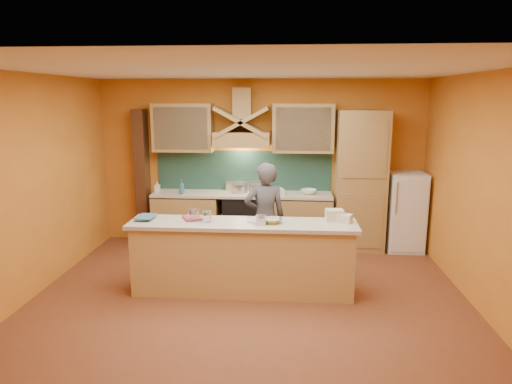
# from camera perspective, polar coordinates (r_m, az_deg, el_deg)

# --- Properties ---
(floor) EXTENTS (5.50, 5.00, 0.01)m
(floor) POSITION_cam_1_polar(r_m,az_deg,el_deg) (5.84, -0.93, -13.58)
(floor) COLOR brown
(floor) RESTS_ON ground
(ceiling) EXTENTS (5.50, 5.00, 0.01)m
(ceiling) POSITION_cam_1_polar(r_m,az_deg,el_deg) (5.28, -1.04, 15.02)
(ceiling) COLOR white
(ceiling) RESTS_ON wall_back
(wall_back) EXTENTS (5.50, 0.02, 2.80)m
(wall_back) POSITION_cam_1_polar(r_m,az_deg,el_deg) (7.85, 0.63, 3.72)
(wall_back) COLOR orange
(wall_back) RESTS_ON floor
(wall_front) EXTENTS (5.50, 0.02, 2.80)m
(wall_front) POSITION_cam_1_polar(r_m,az_deg,el_deg) (3.01, -5.27, -9.79)
(wall_front) COLOR orange
(wall_front) RESTS_ON floor
(wall_left) EXTENTS (0.02, 5.00, 2.80)m
(wall_left) POSITION_cam_1_polar(r_m,az_deg,el_deg) (6.26, -26.93, 0.36)
(wall_left) COLOR orange
(wall_left) RESTS_ON floor
(wall_right) EXTENTS (0.02, 5.00, 2.80)m
(wall_right) POSITION_cam_1_polar(r_m,az_deg,el_deg) (5.83, 27.02, -0.41)
(wall_right) COLOR orange
(wall_right) RESTS_ON floor
(base_cabinet_left) EXTENTS (1.10, 0.60, 0.86)m
(base_cabinet_left) POSITION_cam_1_polar(r_m,az_deg,el_deg) (7.93, -8.59, -3.49)
(base_cabinet_left) COLOR #AB884E
(base_cabinet_left) RESTS_ON floor
(base_cabinet_right) EXTENTS (1.10, 0.60, 0.86)m
(base_cabinet_right) POSITION_cam_1_polar(r_m,az_deg,el_deg) (7.74, 5.30, -3.78)
(base_cabinet_right) COLOR #AB884E
(base_cabinet_right) RESTS_ON floor
(counter_top) EXTENTS (3.00, 0.62, 0.04)m
(counter_top) POSITION_cam_1_polar(r_m,az_deg,el_deg) (7.66, -1.75, -0.28)
(counter_top) COLOR beige
(counter_top) RESTS_ON base_cabinet_left
(stove) EXTENTS (0.60, 0.58, 0.90)m
(stove) POSITION_cam_1_polar(r_m,az_deg,el_deg) (7.77, -1.73, -3.52)
(stove) COLOR black
(stove) RESTS_ON floor
(backsplash) EXTENTS (3.00, 0.03, 0.70)m
(backsplash) POSITION_cam_1_polar(r_m,az_deg,el_deg) (7.88, -1.56, 2.65)
(backsplash) COLOR #1B3C35
(backsplash) RESTS_ON wall_back
(range_hood) EXTENTS (0.92, 0.50, 0.24)m
(range_hood) POSITION_cam_1_polar(r_m,az_deg,el_deg) (7.58, -1.75, 6.62)
(range_hood) COLOR #AB884E
(range_hood) RESTS_ON wall_back
(hood_chimney) EXTENTS (0.30, 0.30, 0.50)m
(hood_chimney) POSITION_cam_1_polar(r_m,az_deg,el_deg) (7.65, -1.71, 11.03)
(hood_chimney) COLOR #AB884E
(hood_chimney) RESTS_ON wall_back
(upper_cabinet_left) EXTENTS (1.00, 0.35, 0.80)m
(upper_cabinet_left) POSITION_cam_1_polar(r_m,az_deg,el_deg) (7.80, -9.10, 7.96)
(upper_cabinet_left) COLOR #AB884E
(upper_cabinet_left) RESTS_ON wall_back
(upper_cabinet_right) EXTENTS (1.00, 0.35, 0.80)m
(upper_cabinet_right) POSITION_cam_1_polar(r_m,az_deg,el_deg) (7.60, 5.89, 7.95)
(upper_cabinet_right) COLOR #AB884E
(upper_cabinet_right) RESTS_ON wall_back
(pantry_column) EXTENTS (0.80, 0.60, 2.30)m
(pantry_column) POSITION_cam_1_polar(r_m,az_deg,el_deg) (7.67, 12.90, 1.34)
(pantry_column) COLOR #AB884E
(pantry_column) RESTS_ON floor
(fridge) EXTENTS (0.58, 0.60, 1.30)m
(fridge) POSITION_cam_1_polar(r_m,az_deg,el_deg) (7.92, 18.10, -2.32)
(fridge) COLOR white
(fridge) RESTS_ON floor
(trim_column_left) EXTENTS (0.20, 0.30, 2.30)m
(trim_column_left) POSITION_cam_1_polar(r_m,az_deg,el_deg) (8.13, -14.03, 1.86)
(trim_column_left) COLOR #472816
(trim_column_left) RESTS_ON floor
(island_body) EXTENTS (2.80, 0.55, 0.88)m
(island_body) POSITION_cam_1_polar(r_m,az_deg,el_deg) (5.95, -1.66, -8.48)
(island_body) COLOR tan
(island_body) RESTS_ON floor
(island_top) EXTENTS (2.90, 0.62, 0.05)m
(island_top) POSITION_cam_1_polar(r_m,az_deg,el_deg) (5.80, -1.69, -4.03)
(island_top) COLOR beige
(island_top) RESTS_ON island_body
(person) EXTENTS (0.66, 0.51, 1.62)m
(person) POSITION_cam_1_polar(r_m,az_deg,el_deg) (6.48, 1.13, -3.35)
(person) COLOR #4C4C51
(person) RESTS_ON floor
(pot_large) EXTENTS (0.27, 0.27, 0.14)m
(pot_large) POSITION_cam_1_polar(r_m,az_deg,el_deg) (7.69, -2.10, 0.31)
(pot_large) COLOR silver
(pot_large) RESTS_ON stove
(pot_small) EXTENTS (0.28, 0.28, 0.14)m
(pot_small) POSITION_cam_1_polar(r_m,az_deg,el_deg) (7.67, -0.06, 0.28)
(pot_small) COLOR silver
(pot_small) RESTS_ON stove
(soap_bottle_a) EXTENTS (0.08, 0.08, 0.18)m
(soap_bottle_a) POSITION_cam_1_polar(r_m,az_deg,el_deg) (7.92, -12.24, 0.67)
(soap_bottle_a) COLOR silver
(soap_bottle_a) RESTS_ON counter_top
(soap_bottle_b) EXTENTS (0.13, 0.13, 0.24)m
(soap_bottle_b) POSITION_cam_1_polar(r_m,az_deg,el_deg) (7.65, -9.30, 0.62)
(soap_bottle_b) COLOR #316488
(soap_bottle_b) RESTS_ON counter_top
(bowl_back) EXTENTS (0.34, 0.34, 0.08)m
(bowl_back) POSITION_cam_1_polar(r_m,az_deg,el_deg) (7.61, 6.60, 0.03)
(bowl_back) COLOR silver
(bowl_back) RESTS_ON counter_top
(dish_rack) EXTENTS (0.38, 0.34, 0.11)m
(dish_rack) POSITION_cam_1_polar(r_m,az_deg,el_deg) (7.51, 2.15, 0.05)
(dish_rack) COLOR white
(dish_rack) RESTS_ON counter_top
(book_lower) EXTENTS (0.32, 0.35, 0.03)m
(book_lower) POSITION_cam_1_polar(r_m,az_deg,el_deg) (5.99, -8.97, -3.30)
(book_lower) COLOR #BF444A
(book_lower) RESTS_ON island_top
(book_upper) EXTENTS (0.23, 0.31, 0.02)m
(book_upper) POSITION_cam_1_polar(r_m,az_deg,el_deg) (6.13, -14.58, -2.99)
(book_upper) COLOR teal
(book_upper) RESTS_ON island_top
(jar_large) EXTENTS (0.16, 0.16, 0.15)m
(jar_large) POSITION_cam_1_polar(r_m,az_deg,el_deg) (5.90, -7.81, -2.86)
(jar_large) COLOR white
(jar_large) RESTS_ON island_top
(jar_small) EXTENTS (0.13, 0.13, 0.15)m
(jar_small) POSITION_cam_1_polar(r_m,az_deg,el_deg) (5.81, -6.16, -3.08)
(jar_small) COLOR silver
(jar_small) RESTS_ON island_top
(kitchen_scale) EXTENTS (0.12, 0.12, 0.10)m
(kitchen_scale) POSITION_cam_1_polar(r_m,az_deg,el_deg) (5.68, 0.65, -3.60)
(kitchen_scale) COLOR silver
(kitchen_scale) RESTS_ON island_top
(mixing_bowl) EXTENTS (0.26, 0.26, 0.06)m
(mixing_bowl) POSITION_cam_1_polar(r_m,az_deg,el_deg) (5.76, 2.03, -3.59)
(mixing_bowl) COLOR silver
(mixing_bowl) RESTS_ON island_top
(cloth) EXTENTS (0.28, 0.24, 0.02)m
(cloth) POSITION_cam_1_polar(r_m,az_deg,el_deg) (5.81, 0.27, -3.67)
(cloth) COLOR beige
(cloth) RESTS_ON island_top
(grocery_bag_a) EXTENTS (0.23, 0.19, 0.14)m
(grocery_bag_a) POSITION_cam_1_polar(r_m,az_deg,el_deg) (5.95, 9.77, -2.85)
(grocery_bag_a) COLOR beige
(grocery_bag_a) RESTS_ON island_top
(grocery_bag_b) EXTENTS (0.21, 0.20, 0.10)m
(grocery_bag_b) POSITION_cam_1_polar(r_m,az_deg,el_deg) (5.89, 11.04, -3.24)
(grocery_bag_b) COLOR beige
(grocery_bag_b) RESTS_ON island_top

